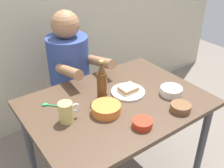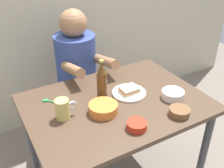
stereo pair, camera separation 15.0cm
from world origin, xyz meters
name	(u,v)px [view 2 (the right image)]	position (x,y,z in m)	size (l,w,h in m)	color
dining_table	(116,114)	(0.00, 0.00, 0.65)	(1.10, 0.80, 0.74)	#4C3828
stool	(80,103)	(0.00, 0.63, 0.35)	(0.34, 0.34, 0.45)	#4C4C51
person_seated	(77,60)	(0.00, 0.62, 0.77)	(0.33, 0.56, 0.72)	#33478C
plate_orange	(129,93)	(0.12, 0.03, 0.75)	(0.22, 0.22, 0.01)	silver
sandwich	(129,90)	(0.12, 0.03, 0.77)	(0.11, 0.09, 0.04)	beige
beer_mug	(63,109)	(-0.34, 0.01, 0.80)	(0.13, 0.08, 0.12)	#D1BC66
beer_bottle	(102,81)	(-0.05, 0.08, 0.86)	(0.06, 0.06, 0.26)	#593819
sauce_bowl_chili	(137,125)	(-0.03, -0.27, 0.76)	(0.11, 0.11, 0.04)	red
soup_bowl_orange	(103,108)	(-0.12, -0.06, 0.77)	(0.17, 0.17, 0.05)	orange
condiment_bowl_brown	(179,111)	(0.25, -0.30, 0.76)	(0.12, 0.12, 0.04)	brown
rice_bowl_white	(173,94)	(0.33, -0.14, 0.77)	(0.14, 0.14, 0.05)	silver
spoon	(49,101)	(-0.36, 0.20, 0.75)	(0.10, 0.09, 0.01)	#26A559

